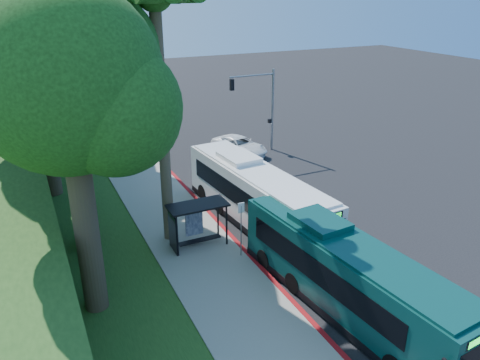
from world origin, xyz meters
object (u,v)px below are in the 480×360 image
bus_shelter (193,217)px  teal_bus (346,274)px  pickup (239,146)px  white_bus (255,195)px

bus_shelter → teal_bus: teal_bus is taller
bus_shelter → teal_bus: 8.91m
teal_bus → pickup: (4.88, 20.89, -1.04)m
bus_shelter → pickup: (8.98, 12.98, -1.07)m
bus_shelter → pickup: size_ratio=0.61×
white_bus → pickup: (4.63, 11.92, -1.10)m
bus_shelter → white_bus: white_bus is taller
teal_bus → bus_shelter: bearing=112.1°
bus_shelter → white_bus: bearing=13.7°
pickup → white_bus: bearing=-128.3°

